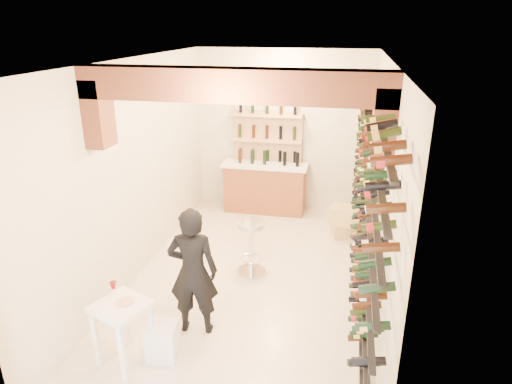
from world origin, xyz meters
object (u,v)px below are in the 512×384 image
white_stool (163,341)px  crate_lower (344,230)px  wine_rack (364,191)px  person (193,272)px  back_counter (265,186)px  chrome_barstool (251,244)px  tasting_table (122,315)px

white_stool → crate_lower: size_ratio=0.97×
wine_rack → person: wine_rack is taller
wine_rack → back_counter: 3.38m
back_counter → person: (-0.15, -3.96, 0.30)m
wine_rack → person: size_ratio=3.43×
chrome_barstool → person: bearing=-104.9°
crate_lower → white_stool: bearing=-119.1°
wine_rack → tasting_table: size_ratio=6.02×
wine_rack → tasting_table: (-2.56, -2.03, -0.91)m
wine_rack → white_stool: 3.16m
chrome_barstool → wine_rack: bearing=-6.4°
back_counter → crate_lower: back_counter is taller
white_stool → crate_lower: 4.11m
wine_rack → tasting_table: 3.39m
back_counter → crate_lower: size_ratio=3.91×
back_counter → crate_lower: (1.64, -0.91, -0.40)m
crate_lower → person: bearing=-120.4°
person → chrome_barstool: person is taller
chrome_barstool → tasting_table: bearing=-113.9°
chrome_barstool → back_counter: bearing=95.8°
back_counter → white_stool: (-0.36, -4.50, -0.32)m
wine_rack → crate_lower: wine_rack is taller
crate_lower → chrome_barstool: bearing=-131.7°
white_stool → chrome_barstool: size_ratio=0.49×
back_counter → tasting_table: bearing=-98.8°
tasting_table → wine_rack: bearing=60.4°
wine_rack → person: (-1.98, -1.31, -0.72)m
wine_rack → crate_lower: bearing=96.3°
person → back_counter: bearing=-100.0°
person → crate_lower: person is taller
person → chrome_barstool: (0.40, 1.48, -0.33)m
wine_rack → back_counter: (-1.83, 2.65, -1.02)m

